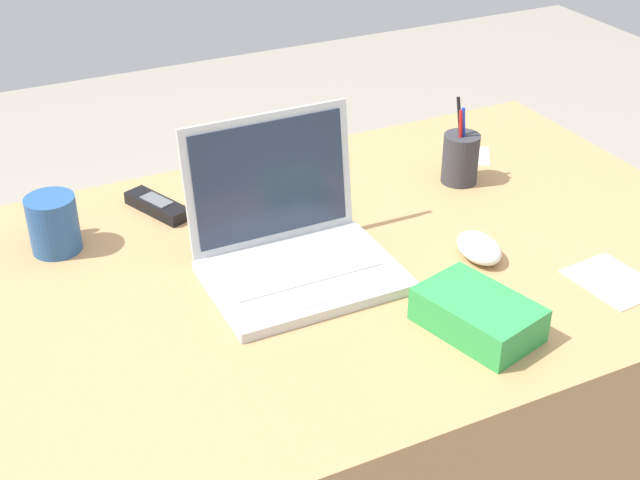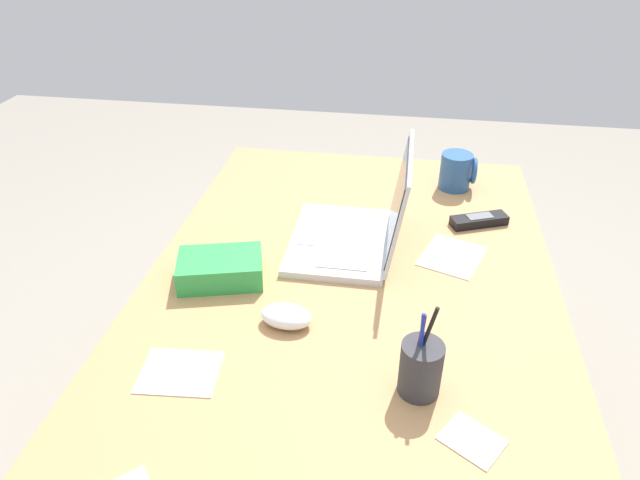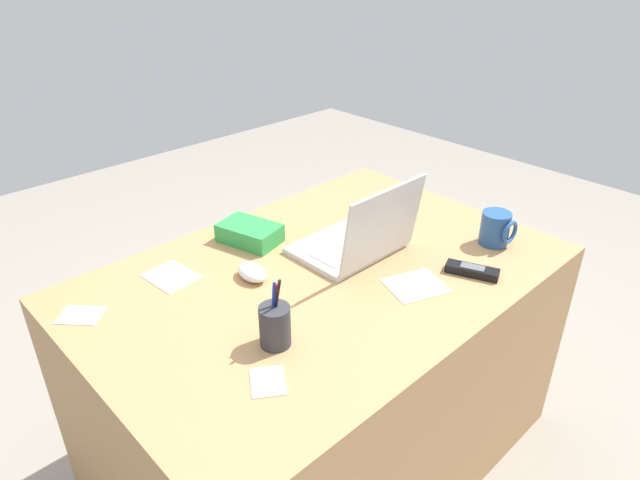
# 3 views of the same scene
# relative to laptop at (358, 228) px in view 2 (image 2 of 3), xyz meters

# --- Properties ---
(ground_plane) EXTENTS (6.00, 6.00, 0.00)m
(ground_plane) POSITION_rel_laptop_xyz_m (0.14, -0.00, -0.76)
(ground_plane) COLOR gray
(desk) EXTENTS (1.34, 0.91, 0.71)m
(desk) POSITION_rel_laptop_xyz_m (0.14, -0.00, -0.40)
(desk) COLOR tan
(desk) RESTS_ON ground
(laptop) EXTENTS (0.32, 0.27, 0.25)m
(laptop) POSITION_rel_laptop_xyz_m (0.00, 0.00, 0.00)
(laptop) COLOR silver
(laptop) RESTS_ON desk
(computer_mouse) EXTENTS (0.08, 0.11, 0.04)m
(computer_mouse) POSITION_rel_laptop_xyz_m (0.31, -0.11, -0.03)
(computer_mouse) COLOR white
(computer_mouse) RESTS_ON desk
(coffee_mug_white) EXTENTS (0.09, 0.10, 0.10)m
(coffee_mug_white) POSITION_rel_laptop_xyz_m (-0.35, 0.24, 0.00)
(coffee_mug_white) COLOR #26518C
(coffee_mug_white) RESTS_ON desk
(cordless_phone) EXTENTS (0.10, 0.15, 0.03)m
(cordless_phone) POSITION_rel_laptop_xyz_m (-0.15, 0.30, -0.04)
(cordless_phone) COLOR black
(cordless_phone) RESTS_ON desk
(pen_holder) EXTENTS (0.07, 0.07, 0.18)m
(pen_holder) POSITION_rel_laptop_xyz_m (0.44, 0.15, 0.00)
(pen_holder) COLOR #333338
(pen_holder) RESTS_ON desk
(snack_bag) EXTENTS (0.16, 0.21, 0.06)m
(snack_bag) POSITION_rel_laptop_xyz_m (0.18, -0.29, -0.02)
(snack_bag) COLOR green
(snack_bag) RESTS_ON desk
(paper_note_left) EXTENTS (0.12, 0.15, 0.00)m
(paper_note_left) POSITION_rel_laptop_xyz_m (0.47, -0.27, -0.05)
(paper_note_left) COLOR white
(paper_note_left) RESTS_ON desk
(paper_note_right) EXTENTS (0.11, 0.12, 0.00)m
(paper_note_right) POSITION_rel_laptop_xyz_m (0.53, 0.24, -0.05)
(paper_note_right) COLOR white
(paper_note_right) RESTS_ON desk
(paper_note_front) EXTENTS (0.19, 0.17, 0.00)m
(paper_note_front) POSITION_rel_laptop_xyz_m (0.01, 0.22, -0.05)
(paper_note_front) COLOR white
(paper_note_front) RESTS_ON desk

